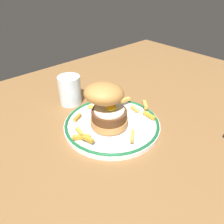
# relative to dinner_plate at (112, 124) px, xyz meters

# --- Properties ---
(ground_plane) EXTENTS (1.35, 1.04, 0.04)m
(ground_plane) POSITION_rel_dinner_plate_xyz_m (0.03, -0.04, -0.03)
(ground_plane) COLOR olive
(dinner_plate) EXTENTS (0.25, 0.25, 0.02)m
(dinner_plate) POSITION_rel_dinner_plate_xyz_m (0.00, 0.00, 0.00)
(dinner_plate) COLOR silver
(dinner_plate) RESTS_ON ground_plane
(burger) EXTENTS (0.14, 0.14, 0.12)m
(burger) POSITION_rel_dinner_plate_xyz_m (-0.02, 0.00, 0.07)
(burger) COLOR #BB8244
(burger) RESTS_ON dinner_plate
(fries_pile) EXTENTS (0.24, 0.21, 0.02)m
(fries_pile) POSITION_rel_dinner_plate_xyz_m (0.02, 0.03, 0.01)
(fries_pile) COLOR gold
(fries_pile) RESTS_ON dinner_plate
(water_glass) EXTENTS (0.07, 0.07, 0.09)m
(water_glass) POSITION_rel_dinner_plate_xyz_m (-0.01, 0.18, 0.03)
(water_glass) COLOR silver
(water_glass) RESTS_ON ground_plane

